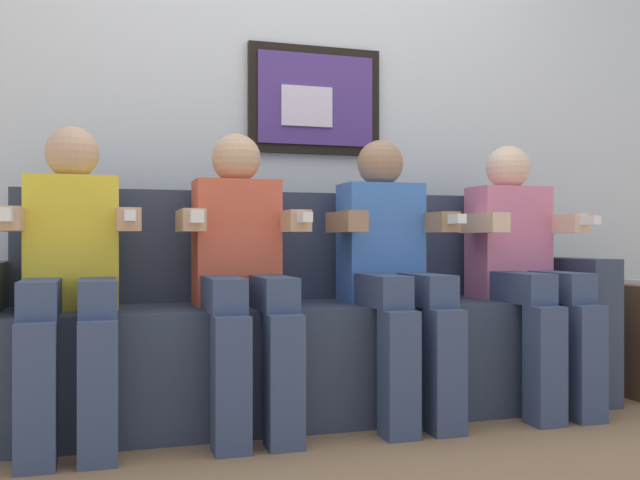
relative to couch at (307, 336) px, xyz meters
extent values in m
plane|color=#8C6B4C|center=(0.00, -0.33, -0.31)|extent=(6.42, 6.42, 0.00)
cube|color=silver|center=(0.00, 0.44, 0.99)|extent=(4.94, 0.05, 2.60)
cube|color=black|center=(0.15, 0.40, 1.04)|extent=(0.63, 0.03, 0.50)
cube|color=#4C337F|center=(0.15, 0.38, 1.04)|extent=(0.55, 0.02, 0.42)
cube|color=silver|center=(0.10, 0.37, 1.00)|extent=(0.24, 0.02, 0.18)
cube|color=#333D56|center=(0.00, -0.04, -0.09)|extent=(2.26, 0.58, 0.45)
cube|color=#333D56|center=(0.00, 0.18, 0.36)|extent=(2.26, 0.14, 0.45)
cube|color=#333D56|center=(1.20, -0.04, 0.00)|extent=(0.14, 0.58, 0.62)
cube|color=yellow|center=(-0.90, -0.05, 0.38)|extent=(0.32, 0.20, 0.48)
sphere|color=tan|center=(-0.90, -0.05, 0.70)|extent=(0.19, 0.19, 0.19)
cube|color=#38476B|center=(-0.99, -0.25, 0.20)|extent=(0.12, 0.40, 0.12)
cube|color=#38476B|center=(-0.81, -0.25, 0.20)|extent=(0.12, 0.40, 0.12)
cube|color=#38476B|center=(-0.99, -0.45, -0.09)|extent=(0.12, 0.12, 0.45)
cube|color=#38476B|center=(-0.81, -0.45, -0.09)|extent=(0.12, 0.12, 0.45)
cube|color=tan|center=(-1.09, -0.17, 0.46)|extent=(0.08, 0.28, 0.08)
cube|color=tan|center=(-0.71, -0.17, 0.46)|extent=(0.08, 0.28, 0.08)
cube|color=white|center=(-0.71, -0.33, 0.47)|extent=(0.04, 0.13, 0.04)
cube|color=white|center=(-1.09, -0.33, 0.47)|extent=(0.04, 0.10, 0.04)
cube|color=#D8593F|center=(-0.30, -0.05, 0.38)|extent=(0.32, 0.20, 0.48)
sphere|color=tan|center=(-0.30, -0.05, 0.70)|extent=(0.19, 0.19, 0.19)
cube|color=#38476B|center=(-0.39, -0.25, 0.20)|extent=(0.12, 0.40, 0.12)
cube|color=#38476B|center=(-0.21, -0.25, 0.20)|extent=(0.12, 0.40, 0.12)
cube|color=#38476B|center=(-0.39, -0.45, -0.09)|extent=(0.12, 0.12, 0.45)
cube|color=#38476B|center=(-0.21, -0.45, -0.09)|extent=(0.12, 0.12, 0.45)
cube|color=tan|center=(-0.49, -0.17, 0.46)|extent=(0.08, 0.28, 0.08)
cube|color=tan|center=(-0.11, -0.17, 0.46)|extent=(0.08, 0.28, 0.08)
cube|color=white|center=(-0.11, -0.33, 0.47)|extent=(0.04, 0.13, 0.04)
cube|color=white|center=(-0.49, -0.33, 0.47)|extent=(0.04, 0.10, 0.04)
cube|color=#3F72CC|center=(0.30, -0.05, 0.38)|extent=(0.32, 0.20, 0.48)
sphere|color=#9E7556|center=(0.30, -0.05, 0.70)|extent=(0.19, 0.19, 0.19)
cube|color=#38476B|center=(0.21, -0.25, 0.20)|extent=(0.12, 0.40, 0.12)
cube|color=#38476B|center=(0.39, -0.25, 0.20)|extent=(0.12, 0.40, 0.12)
cube|color=#38476B|center=(0.21, -0.45, -0.09)|extent=(0.12, 0.12, 0.45)
cube|color=#38476B|center=(0.39, -0.45, -0.09)|extent=(0.12, 0.12, 0.45)
cube|color=#9E7556|center=(0.11, -0.17, 0.46)|extent=(0.08, 0.28, 0.08)
cube|color=#9E7556|center=(0.49, -0.17, 0.46)|extent=(0.08, 0.28, 0.08)
cube|color=white|center=(0.49, -0.33, 0.47)|extent=(0.04, 0.13, 0.04)
cube|color=pink|center=(0.90, -0.05, 0.38)|extent=(0.32, 0.20, 0.48)
sphere|color=beige|center=(0.90, -0.05, 0.70)|extent=(0.19, 0.19, 0.19)
cube|color=#38476B|center=(0.81, -0.25, 0.20)|extent=(0.12, 0.40, 0.12)
cube|color=#38476B|center=(0.99, -0.25, 0.20)|extent=(0.12, 0.40, 0.12)
cube|color=#38476B|center=(0.81, -0.45, -0.09)|extent=(0.12, 0.12, 0.45)
cube|color=#38476B|center=(0.99, -0.45, -0.09)|extent=(0.12, 0.12, 0.45)
cube|color=beige|center=(0.71, -0.17, 0.46)|extent=(0.08, 0.28, 0.08)
cube|color=beige|center=(1.09, -0.17, 0.46)|extent=(0.08, 0.28, 0.08)
cube|color=white|center=(1.09, -0.33, 0.47)|extent=(0.04, 0.13, 0.04)
cube|color=white|center=(1.53, -0.11, 0.20)|extent=(0.04, 0.13, 0.02)
camera|label=1|loc=(-0.80, -2.77, 0.39)|focal=39.98mm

